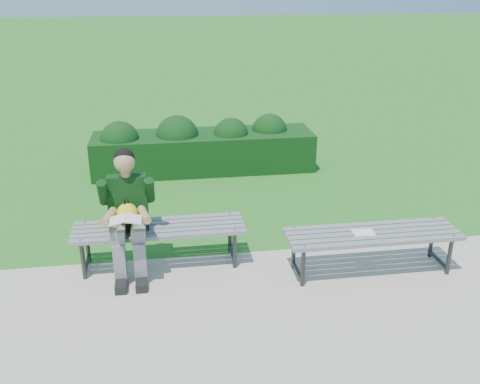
{
  "coord_description": "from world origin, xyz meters",
  "views": [
    {
      "loc": [
        -0.58,
        -5.27,
        2.91
      ],
      "look_at": [
        0.21,
        -0.08,
        0.79
      ],
      "focal_mm": 40.0,
      "sensor_mm": 36.0,
      "label": 1
    }
  ],
  "objects_px": {
    "hedge": "(201,147)",
    "bench_left": "(159,231)",
    "bench_right": "(372,237)",
    "paper_sheet": "(363,232)",
    "seated_boy": "(128,210)"
  },
  "relations": [
    {
      "from": "hedge",
      "to": "bench_left",
      "type": "bearing_deg",
      "value": -102.77
    },
    {
      "from": "paper_sheet",
      "to": "hedge",
      "type": "bearing_deg",
      "value": 111.63
    },
    {
      "from": "paper_sheet",
      "to": "seated_boy",
      "type": "bearing_deg",
      "value": 171.06
    },
    {
      "from": "bench_left",
      "to": "bench_right",
      "type": "bearing_deg",
      "value": -12.06
    },
    {
      "from": "bench_right",
      "to": "seated_boy",
      "type": "distance_m",
      "value": 2.53
    },
    {
      "from": "seated_boy",
      "to": "bench_right",
      "type": "bearing_deg",
      "value": -8.59
    },
    {
      "from": "bench_right",
      "to": "hedge",
      "type": "bearing_deg",
      "value": 113.03
    },
    {
      "from": "seated_boy",
      "to": "paper_sheet",
      "type": "distance_m",
      "value": 2.42
    },
    {
      "from": "bench_left",
      "to": "bench_right",
      "type": "xyz_separation_m",
      "value": [
        2.18,
        -0.47,
        0.0
      ]
    },
    {
      "from": "bench_right",
      "to": "paper_sheet",
      "type": "xyz_separation_m",
      "value": [
        -0.1,
        0.0,
        0.06
      ]
    },
    {
      "from": "paper_sheet",
      "to": "bench_left",
      "type": "bearing_deg",
      "value": 167.38
    },
    {
      "from": "hedge",
      "to": "paper_sheet",
      "type": "bearing_deg",
      "value": -68.37
    },
    {
      "from": "hedge",
      "to": "bench_right",
      "type": "bearing_deg",
      "value": -66.97
    },
    {
      "from": "bench_right",
      "to": "seated_boy",
      "type": "xyz_separation_m",
      "value": [
        -2.48,
        0.37,
        0.3
      ]
    },
    {
      "from": "hedge",
      "to": "bench_right",
      "type": "height_order",
      "value": "hedge"
    }
  ]
}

